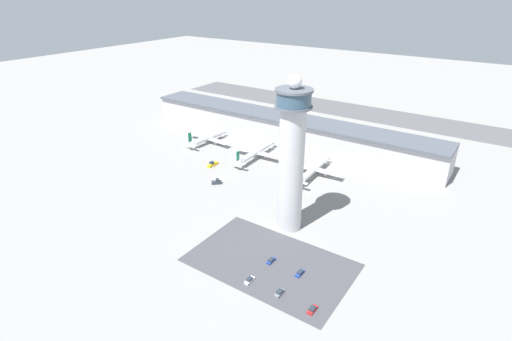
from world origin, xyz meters
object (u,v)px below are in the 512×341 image
(airplane_gate_charlie, at_px, (314,169))
(car_red_hatchback, at_px, (250,280))
(airplane_gate_alpha, at_px, (208,138))
(airplane_gate_bravo, at_px, (256,152))
(car_blue_compact, at_px, (271,261))
(service_truck_baggage, at_px, (213,164))
(service_truck_fuel, at_px, (217,182))
(service_truck_catering, at_px, (286,186))
(car_black_suv, at_px, (300,273))
(control_tower, at_px, (292,157))
(car_grey_coupe, at_px, (279,293))
(car_maroon_suv, at_px, (312,310))

(airplane_gate_charlie, xyz_separation_m, car_red_hatchback, (21.79, -95.36, -3.76))
(car_red_hatchback, bearing_deg, airplane_gate_alpha, 136.70)
(airplane_gate_bravo, bearing_deg, car_blue_compact, -52.25)
(service_truck_baggage, relative_size, car_blue_compact, 1.71)
(airplane_gate_bravo, xyz_separation_m, service_truck_fuel, (2.00, -41.67, -3.38))
(airplane_gate_bravo, xyz_separation_m, car_red_hatchback, (63.68, -97.22, -3.81))
(service_truck_catering, relative_size, car_black_suv, 1.52)
(control_tower, height_order, service_truck_fuel, control_tower)
(control_tower, xyz_separation_m, service_truck_catering, (-20.45, 32.16, -33.93))
(service_truck_baggage, xyz_separation_m, car_red_hatchback, (79.30, -72.97, -0.43))
(control_tower, distance_m, service_truck_baggage, 86.41)
(control_tower, height_order, airplane_gate_alpha, control_tower)
(car_grey_coupe, xyz_separation_m, car_blue_compact, (-12.33, 13.88, -0.04))
(airplane_gate_charlie, bearing_deg, car_red_hatchback, -77.13)
(airplane_gate_bravo, bearing_deg, control_tower, -44.82)
(airplane_gate_charlie, bearing_deg, airplane_gate_alpha, 176.39)
(control_tower, xyz_separation_m, airplane_gate_charlie, (-15.07, 54.75, -30.62))
(control_tower, bearing_deg, service_truck_catering, 122.45)
(airplane_gate_charlie, relative_size, car_blue_compact, 9.01)
(airplane_gate_alpha, relative_size, airplane_gate_bravo, 0.83)
(airplane_gate_bravo, relative_size, car_maroon_suv, 9.07)
(car_blue_compact, bearing_deg, airplane_gate_charlie, 105.33)
(service_truck_baggage, distance_m, car_blue_compact, 98.83)
(airplane_gate_charlie, distance_m, car_black_suv, 88.53)
(car_maroon_suv, bearing_deg, car_blue_compact, 150.73)
(airplane_gate_bravo, bearing_deg, car_black_suv, -47.04)
(service_truck_fuel, bearing_deg, airplane_gate_bravo, 92.75)
(airplane_gate_bravo, bearing_deg, car_grey_coupe, -51.67)
(airplane_gate_bravo, distance_m, car_grey_coupe, 123.22)
(car_maroon_suv, relative_size, car_grey_coupe, 0.99)
(service_truck_catering, distance_m, car_black_suv, 71.28)
(control_tower, xyz_separation_m, service_truck_baggage, (-72.58, 32.35, -33.94))
(car_red_hatchback, xyz_separation_m, car_maroon_suv, (26.16, 0.03, -0.05))
(service_truck_catering, xyz_separation_m, car_grey_coupe, (39.87, -72.18, -0.47))
(service_truck_fuel, bearing_deg, car_black_suv, -28.74)
(service_truck_fuel, relative_size, car_maroon_suv, 1.18)
(service_truck_fuel, bearing_deg, car_red_hatchback, -42.00)
(airplane_gate_bravo, relative_size, airplane_gate_charlie, 1.02)
(service_truck_fuel, distance_m, car_grey_coupe, 92.47)
(service_truck_fuel, xyz_separation_m, car_grey_coupe, (74.38, -54.94, -0.46))
(control_tower, bearing_deg, airplane_gate_charlie, 105.39)
(airplane_gate_charlie, height_order, service_truck_fuel, airplane_gate_charlie)
(service_truck_fuel, distance_m, service_truck_baggage, 24.78)
(control_tower, distance_m, service_truck_catering, 51.03)
(airplane_gate_bravo, distance_m, airplane_gate_charlie, 41.93)
(airplane_gate_charlie, bearing_deg, car_blue_compact, -74.67)
(airplane_gate_bravo, relative_size, car_black_suv, 8.95)
(airplane_gate_charlie, bearing_deg, car_black_suv, -66.44)
(airplane_gate_alpha, xyz_separation_m, car_red_hatchback, (106.89, -100.73, -3.23))
(airplane_gate_alpha, xyz_separation_m, car_grey_coupe, (119.59, -100.13, -3.25))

